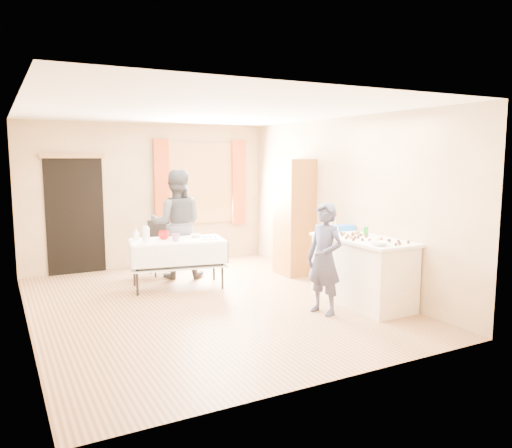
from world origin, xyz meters
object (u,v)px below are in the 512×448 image
woman (177,224)px  counter (362,271)px  chair (162,258)px  girl (325,259)px  party_table (178,259)px  cabinet (294,217)px

woman → counter: bearing=146.8°
chair → girl: girl is taller
party_table → girl: size_ratio=1.07×
girl → woman: 2.94m
chair → counter: bearing=-55.0°
girl → woman: size_ratio=0.79×
counter → girl: girl is taller
counter → party_table: (-1.97, 1.98, -0.01)m
chair → woman: woman is taller
girl → counter: bearing=83.9°
cabinet → girl: (-0.82, -2.04, -0.27)m
cabinet → chair: 2.37m
counter → cabinet: bearing=87.0°
cabinet → counter: bearing=-93.0°
chair → woman: 0.72m
cabinet → chair: bearing=153.3°
party_table → chair: bearing=97.6°
cabinet → counter: size_ratio=1.28×
woman → party_table: bearing=94.3°
girl → party_table: bearing=-165.2°
counter → party_table: bearing=134.8°
chair → girl: (1.20, -3.06, 0.44)m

